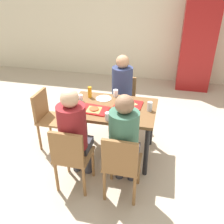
# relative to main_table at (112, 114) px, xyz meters

# --- Properties ---
(ground_plane) EXTENTS (10.00, 10.00, 0.02)m
(ground_plane) POSITION_rel_main_table_xyz_m (0.00, 0.00, -0.66)
(ground_plane) COLOR #B7A893
(back_wall) EXTENTS (10.00, 0.10, 2.80)m
(back_wall) POSITION_rel_main_table_xyz_m (0.00, 3.20, 0.75)
(back_wall) COLOR beige
(back_wall) RESTS_ON ground_plane
(main_table) EXTENTS (1.16, 0.80, 0.75)m
(main_table) POSITION_rel_main_table_xyz_m (0.00, 0.00, 0.00)
(main_table) COLOR brown
(main_table) RESTS_ON ground_plane
(chair_near_left) EXTENTS (0.40, 0.40, 0.86)m
(chair_near_left) POSITION_rel_main_table_xyz_m (-0.29, -0.78, -0.15)
(chair_near_left) COLOR olive
(chair_near_left) RESTS_ON ground_plane
(chair_near_right) EXTENTS (0.40, 0.40, 0.86)m
(chair_near_right) POSITION_rel_main_table_xyz_m (0.29, -0.78, -0.15)
(chair_near_right) COLOR olive
(chair_near_right) RESTS_ON ground_plane
(chair_far_side) EXTENTS (0.40, 0.40, 0.86)m
(chair_far_side) POSITION_rel_main_table_xyz_m (0.00, 0.78, -0.15)
(chair_far_side) COLOR olive
(chair_far_side) RESTS_ON ground_plane
(chair_left_end) EXTENTS (0.40, 0.40, 0.86)m
(chair_left_end) POSITION_rel_main_table_xyz_m (-0.96, 0.00, -0.15)
(chair_left_end) COLOR olive
(chair_left_end) RESTS_ON ground_plane
(person_in_red) EXTENTS (0.32, 0.42, 1.27)m
(person_in_red) POSITION_rel_main_table_xyz_m (-0.29, -0.64, 0.10)
(person_in_red) COLOR #383842
(person_in_red) RESTS_ON ground_plane
(person_in_brown_jacket) EXTENTS (0.32, 0.42, 1.27)m
(person_in_brown_jacket) POSITION_rel_main_table_xyz_m (0.29, -0.64, 0.10)
(person_in_brown_jacket) COLOR #383842
(person_in_brown_jacket) RESTS_ON ground_plane
(person_far_side) EXTENTS (0.32, 0.42, 1.27)m
(person_far_side) POSITION_rel_main_table_xyz_m (-0.00, 0.64, 0.10)
(person_far_side) COLOR #383842
(person_far_side) RESTS_ON ground_plane
(tray_red_near) EXTENTS (0.38, 0.29, 0.02)m
(tray_red_near) POSITION_rel_main_table_xyz_m (-0.20, -0.14, 0.11)
(tray_red_near) COLOR red
(tray_red_near) RESTS_ON main_table
(tray_red_far) EXTENTS (0.37, 0.28, 0.02)m
(tray_red_far) POSITION_rel_main_table_xyz_m (0.20, 0.12, 0.11)
(tray_red_far) COLOR red
(tray_red_far) RESTS_ON main_table
(paper_plate_center) EXTENTS (0.22, 0.22, 0.01)m
(paper_plate_center) POSITION_rel_main_table_xyz_m (-0.17, 0.22, 0.11)
(paper_plate_center) COLOR white
(paper_plate_center) RESTS_ON main_table
(paper_plate_near_edge) EXTENTS (0.22, 0.22, 0.01)m
(paper_plate_near_edge) POSITION_rel_main_table_xyz_m (0.17, -0.22, 0.11)
(paper_plate_near_edge) COLOR white
(paper_plate_near_edge) RESTS_ON main_table
(pizza_slice_a) EXTENTS (0.26, 0.26, 0.02)m
(pizza_slice_a) POSITION_rel_main_table_xyz_m (-0.20, -0.15, 0.13)
(pizza_slice_a) COLOR #C68C47
(pizza_slice_a) RESTS_ON tray_red_near
(pizza_slice_b) EXTENTS (0.19, 0.17, 0.02)m
(pizza_slice_b) POSITION_rel_main_table_xyz_m (0.20, 0.12, 0.13)
(pizza_slice_b) COLOR #DBAD60
(pizza_slice_b) RESTS_ON tray_red_far
(plastic_cup_a) EXTENTS (0.07, 0.07, 0.10)m
(plastic_cup_a) POSITION_rel_main_table_xyz_m (-0.03, 0.34, 0.15)
(plastic_cup_a) COLOR white
(plastic_cup_a) RESTS_ON main_table
(plastic_cup_b) EXTENTS (0.07, 0.07, 0.10)m
(plastic_cup_b) POSITION_rel_main_table_xyz_m (0.03, -0.34, 0.15)
(plastic_cup_b) COLOR white
(plastic_cup_b) RESTS_ON main_table
(plastic_cup_c) EXTENTS (0.07, 0.07, 0.10)m
(plastic_cup_c) POSITION_rel_main_table_xyz_m (-0.46, 0.06, 0.15)
(plastic_cup_c) COLOR white
(plastic_cup_c) RESTS_ON main_table
(soda_can) EXTENTS (0.07, 0.07, 0.12)m
(soda_can) POSITION_rel_main_table_xyz_m (0.49, 0.02, 0.16)
(soda_can) COLOR #B7BCC6
(soda_can) RESTS_ON main_table
(condiment_bottle) EXTENTS (0.06, 0.06, 0.16)m
(condiment_bottle) POSITION_rel_main_table_xyz_m (-0.38, 0.22, 0.18)
(condiment_bottle) COLOR orange
(condiment_bottle) RESTS_ON main_table
(foil_bundle) EXTENTS (0.10, 0.10, 0.10)m
(foil_bundle) POSITION_rel_main_table_xyz_m (-0.49, -0.02, 0.15)
(foil_bundle) COLOR silver
(foil_bundle) RESTS_ON main_table
(drink_fridge) EXTENTS (0.70, 0.60, 1.90)m
(drink_fridge) POSITION_rel_main_table_xyz_m (1.22, 2.85, 0.30)
(drink_fridge) COLOR maroon
(drink_fridge) RESTS_ON ground_plane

